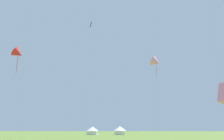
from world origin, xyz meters
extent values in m
cylinder|color=#B2B2B7|center=(-8.64, 17.84, 13.38)|extent=(1.52, 0.55, 26.76)
cylinder|color=#B2B2B7|center=(21.78, 42.57, 17.73)|extent=(0.90, 2.22, 35.46)
cone|color=pink|center=(7.45, 32.16, 12.84)|extent=(2.46, 2.29, 2.04)
cylinder|color=#A9627C|center=(7.45, 32.16, 11.36)|extent=(0.05, 0.05, 2.13)
cylinder|color=#B2B2B7|center=(6.94, 31.65, 6.42)|extent=(1.05, 1.05, 12.84)
cube|color=black|center=(-6.31, 45.42, 26.81)|extent=(0.51, 1.77, 1.74)
cylinder|color=#B2B2B7|center=(-6.39, 44.23, 13.40)|extent=(0.18, 2.38, 26.81)
cone|color=red|center=(-28.96, 54.52, 22.99)|extent=(4.32, 3.84, 3.80)
cylinder|color=maroon|center=(-28.96, 54.52, 19.64)|extent=(0.09, 0.09, 5.15)
cylinder|color=#B2B2B7|center=(-29.30, 53.78, 11.49)|extent=(0.71, 1.50, 22.99)
cube|color=white|center=(-10.26, 74.73, 0.63)|extent=(3.34, 3.34, 1.25)
cone|color=white|center=(-10.26, 74.73, 1.98)|extent=(4.17, 4.17, 1.46)
cube|color=white|center=(-0.83, 74.73, 0.65)|extent=(3.49, 3.49, 1.31)
cone|color=white|center=(-0.83, 74.73, 2.07)|extent=(4.36, 4.36, 1.53)
camera|label=1|loc=(3.04, -4.97, 1.94)|focal=36.40mm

